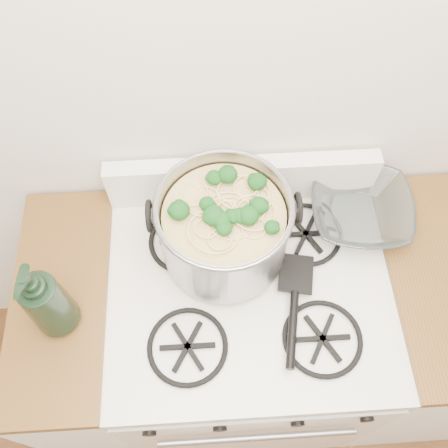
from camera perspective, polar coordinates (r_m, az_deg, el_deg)
gas_range at (r=1.78m, az=2.30°, el=-13.14°), size 0.76×0.66×0.92m
counter_left at (r=1.80m, az=-14.33°, el=-13.35°), size 0.25×0.65×0.92m
stock_pot at (r=1.27m, az=0.00°, el=-0.54°), size 0.37×0.34×0.23m
spatula at (r=1.34m, az=8.26°, el=-5.51°), size 0.34×0.36×0.02m
glass_bowl at (r=1.46m, az=15.17°, el=1.21°), size 0.12×0.12×0.03m
bottle at (r=1.23m, az=-19.89°, el=-8.07°), size 0.12×0.12×0.28m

